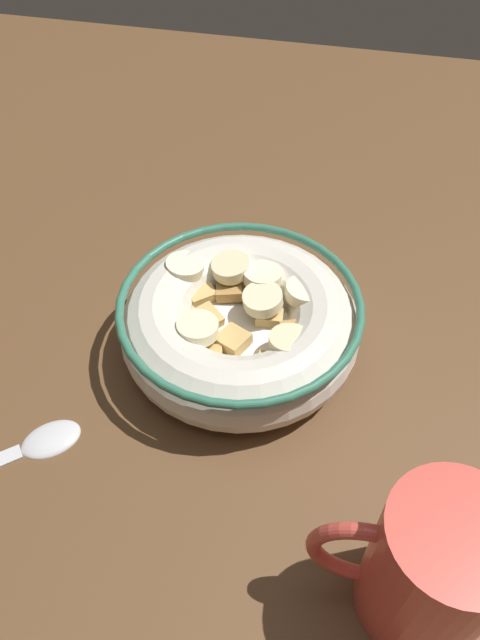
{
  "coord_description": "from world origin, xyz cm",
  "views": [
    {
      "loc": [
        -5.99,
        26.77,
        34.0
      ],
      "look_at": [
        0.0,
        0.0,
        3.0
      ],
      "focal_mm": 33.5,
      "sensor_mm": 36.0,
      "label": 1
    }
  ],
  "objects": [
    {
      "name": "cereal_bowl",
      "position": [
        0.03,
        -0.02,
        2.7
      ],
      "size": [
        16.79,
        16.79,
        5.2
      ],
      "color": "silver",
      "rests_on": "ground_plane"
    },
    {
      "name": "ground_plane",
      "position": [
        0.0,
        0.0,
        -1.0
      ],
      "size": [
        102.22,
        102.22,
        2.0
      ],
      "primitive_type": "cube",
      "color": "brown"
    },
    {
      "name": "coffee_mug",
      "position": [
        -12.68,
        14.99,
        4.66
      ],
      "size": [
        9.44,
        6.44,
        9.31
      ],
      "color": "#D84C3F",
      "rests_on": "ground_plane"
    },
    {
      "name": "spoon",
      "position": [
        11.95,
        11.6,
        0.33
      ],
      "size": [
        11.98,
        10.53,
        0.8
      ],
      "color": "silver",
      "rests_on": "ground_plane"
    }
  ]
}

